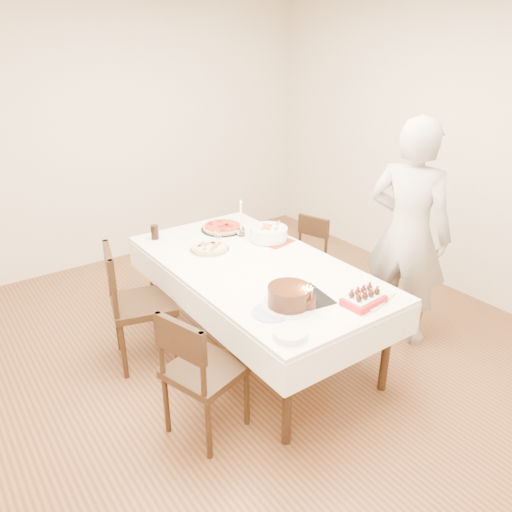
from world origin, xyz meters
TOP-DOWN VIEW (x-y plane):
  - floor at (0.00, 0.00)m, footprint 5.00×5.00m
  - wall_back at (0.00, 2.50)m, footprint 4.50×0.04m
  - wall_right at (2.25, 0.00)m, footprint 0.04×5.00m
  - dining_table at (0.04, 0.11)m, footprint 1.86×2.41m
  - chair_right_savory at (0.93, 0.58)m, footprint 0.49×0.49m
  - chair_left_savory at (-0.73, 0.50)m, footprint 0.61×0.61m
  - chair_left_dessert at (-0.73, -0.43)m, footprint 0.57×0.57m
  - person at (1.13, -0.40)m, footprint 0.63×0.77m
  - pizza_white at (-0.11, 0.54)m, footprint 0.35×0.35m
  - pizza_pepperoni at (0.22, 0.87)m, footprint 0.45×0.45m
  - red_placemat at (0.43, 0.40)m, footprint 0.31×0.31m
  - pasta_bowl at (0.41, 0.45)m, footprint 0.39×0.39m
  - taper_candle at (0.28, 0.66)m, footprint 0.07×0.07m
  - shaker_pair at (0.04, 0.64)m, footprint 0.10×0.10m
  - cola_glass at (-0.36, 1.02)m, footprint 0.08×0.08m
  - layer_cake at (-0.15, -0.52)m, footprint 0.45×0.45m
  - cake_board at (-0.01, -0.49)m, footprint 0.37×0.37m
  - birthday_cake at (-0.07, -0.60)m, footprint 0.13×0.13m
  - strawberry_box at (0.26, -0.77)m, footprint 0.29×0.21m
  - box_lid at (0.35, -0.75)m, footprint 0.37×0.29m
  - plate_stack at (-0.37, -0.80)m, footprint 0.26×0.26m
  - china_plate at (-0.30, -0.52)m, footprint 0.32×0.32m

SIDE VIEW (x-z plane):
  - floor at x=0.00m, z-range 0.00..0.00m
  - dining_table at x=0.04m, z-range 0.00..0.75m
  - chair_right_savory at x=0.93m, z-range 0.00..0.77m
  - chair_left_dessert at x=-0.73m, z-range 0.00..0.90m
  - chair_left_savory at x=-0.73m, z-range 0.00..0.97m
  - red_placemat at x=0.43m, z-range 0.75..0.75m
  - cake_board at x=-0.01m, z-range 0.74..0.76m
  - box_lid at x=0.35m, z-range 0.74..0.76m
  - china_plate at x=-0.30m, z-range 0.75..0.76m
  - plate_stack at x=-0.37m, z-range 0.75..0.79m
  - pizza_white at x=-0.11m, z-range 0.75..0.79m
  - pizza_pepperoni at x=0.22m, z-range 0.75..0.79m
  - strawberry_box at x=0.26m, z-range 0.75..0.82m
  - shaker_pair at x=0.04m, z-range 0.75..0.84m
  - pasta_bowl at x=0.41m, z-range 0.76..0.86m
  - cola_glass at x=-0.36m, z-range 0.75..0.87m
  - layer_cake at x=-0.15m, z-range 0.75..0.89m
  - birthday_cake at x=-0.07m, z-range 0.76..0.89m
  - person at x=1.13m, z-range 0.00..1.82m
  - taper_candle at x=0.28m, z-range 0.75..1.07m
  - wall_back at x=0.00m, z-range 0.00..2.70m
  - wall_right at x=2.25m, z-range 0.00..2.70m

